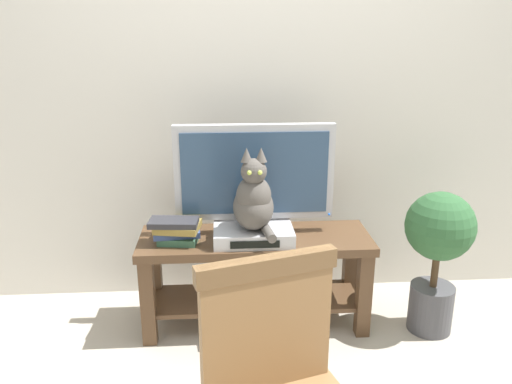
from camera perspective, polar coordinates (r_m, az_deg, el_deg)
back_wall at (r=2.91m, az=0.72°, el=15.22°), size 7.00×0.12×2.80m
tv_stand at (r=2.73m, az=-0.07°, el=-7.94°), size 1.19×0.40×0.50m
tv at (r=2.62m, az=-0.17°, el=1.60°), size 0.81×0.20×0.57m
media_box at (r=2.59m, az=-0.30°, el=-4.73°), size 0.40×0.25×0.07m
cat at (r=2.51m, az=-0.25°, el=-0.89°), size 0.20×0.33×0.42m
book_stack at (r=2.60m, az=-8.76°, el=-4.15°), size 0.26×0.20×0.13m
potted_plant at (r=2.77m, az=19.44°, el=-5.75°), size 0.35×0.35×0.76m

